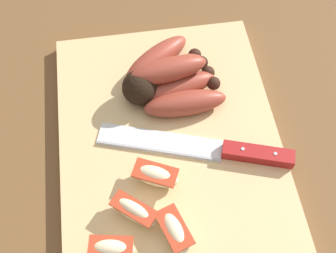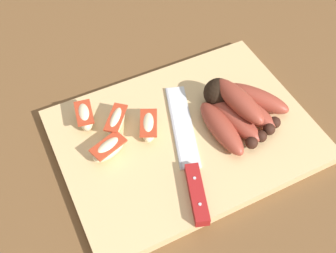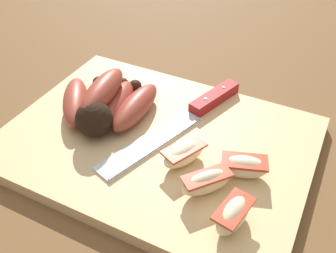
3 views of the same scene
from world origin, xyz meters
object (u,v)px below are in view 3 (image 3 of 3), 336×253
Objects in this scene: apple_wedge_near at (206,182)px; apple_wedge_far at (244,166)px; apple_wedge_middle at (184,154)px; apple_wedge_extra at (233,215)px; banana_bunch at (104,103)px; chefs_knife at (194,112)px.

apple_wedge_near is 0.96× the size of apple_wedge_far.
apple_wedge_middle is 1.02× the size of apple_wedge_far.
apple_wedge_extra is at bearing 143.84° from apple_wedge_middle.
banana_bunch is 2.58× the size of apple_wedge_extra.
apple_wedge_far is at bearing 173.55° from banana_bunch.
apple_wedge_middle and apple_wedge_far have the same top height.
apple_wedge_extra is (-0.01, 0.08, 0.00)m from apple_wedge_far.
apple_wedge_extra is at bearing 143.90° from apple_wedge_near.
banana_bunch is 2.36× the size of apple_wedge_far.
apple_wedge_far is at bearing -80.78° from apple_wedge_extra.
banana_bunch is 2.32× the size of apple_wedge_middle.
banana_bunch is at bearing -20.31° from apple_wedge_near.
apple_wedge_middle is (0.05, -0.03, -0.00)m from apple_wedge_near.
chefs_knife is 0.21m from apple_wedge_extra.
apple_wedge_far reaches higher than chefs_knife.
apple_wedge_middle is (-0.03, 0.10, 0.01)m from chefs_knife.
apple_wedge_middle is at bearing 9.82° from apple_wedge_far.
chefs_knife is at bearing -60.94° from apple_wedge_near.
banana_bunch is at bearing -6.45° from apple_wedge_far.
chefs_knife is 3.94× the size of apple_wedge_middle.
apple_wedge_middle is at bearing 105.94° from chefs_knife.
apple_wedge_near reaches higher than chefs_knife.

